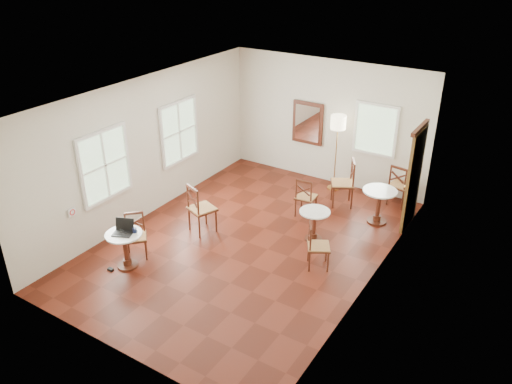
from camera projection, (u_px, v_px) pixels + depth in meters
ground at (248, 242)px, 10.15m from camera, size 7.00×7.00×0.00m
room_shell at (253, 149)px, 9.54m from camera, size 5.02×7.02×3.01m
cafe_table_near at (125, 246)px, 9.23m from camera, size 0.66×0.66×0.70m
cafe_table_mid at (314, 222)px, 10.08m from camera, size 0.61×0.61×0.64m
cafe_table_back at (379, 202)px, 10.67m from camera, size 0.72×0.72×0.76m
chair_near_a at (201, 209)px, 10.31m from camera, size 0.63×0.63×1.06m
chair_near_b at (136, 236)px, 9.55m from camera, size 0.57×0.57×0.87m
chair_mid_a at (306, 197)px, 10.94m from camera, size 0.45×0.45×0.90m
chair_mid_b at (317, 246)px, 9.23m from camera, size 0.56×0.56×0.88m
chair_back_a at (400, 185)px, 11.37m from camera, size 0.53×0.53×0.98m
chair_back_b at (344, 183)px, 11.36m from camera, size 0.68×0.68×1.08m
floor_lamp at (338, 127)px, 11.63m from camera, size 0.36×0.36×1.83m
laptop at (124, 230)px, 9.12m from camera, size 0.42×0.39×0.24m
mouse at (126, 233)px, 9.09m from camera, size 0.12×0.10×0.04m
navy_mug at (135, 230)px, 9.12m from camera, size 0.11×0.07×0.09m
water_glass at (121, 232)px, 9.05m from camera, size 0.07×0.07×0.11m
power_adapter at (111, 269)px, 9.29m from camera, size 0.11×0.07×0.04m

